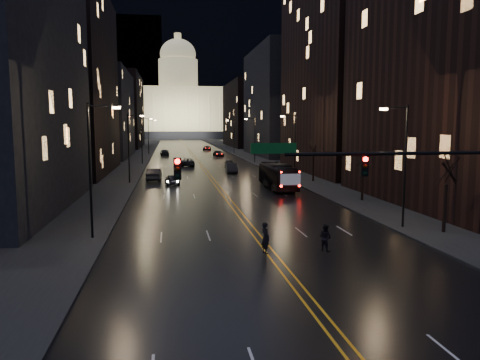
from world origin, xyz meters
name	(u,v)px	position (x,y,z in m)	size (l,w,h in m)	color
ground	(293,281)	(0.00, 0.00, 0.00)	(900.00, 900.00, 0.00)	black
road	(187,148)	(0.00, 130.00, 0.01)	(20.00, 320.00, 0.02)	black
sidewalk_left	(143,148)	(-14.00, 130.00, 0.08)	(8.00, 320.00, 0.16)	black
sidewalk_right	(231,148)	(14.00, 130.00, 0.08)	(8.00, 320.00, 0.16)	black
center_line	(187,148)	(0.00, 130.00, 0.03)	(0.62, 320.00, 0.01)	orange
building_left_mid	(67,82)	(-21.00, 54.00, 14.00)	(12.00, 30.00, 28.00)	black
building_left_far	(103,114)	(-21.00, 92.00, 10.00)	(12.00, 34.00, 20.00)	black
building_left_dist	(123,111)	(-21.00, 140.00, 12.00)	(12.00, 40.00, 24.00)	black
building_right_near	(455,78)	(21.00, 20.00, 12.00)	(12.00, 26.00, 24.00)	black
building_right_tall	(341,51)	(21.00, 50.00, 19.00)	(12.00, 30.00, 38.00)	black
building_right_mid	(279,103)	(21.00, 92.00, 13.00)	(12.00, 34.00, 26.00)	black
building_right_dist	(247,115)	(21.00, 140.00, 11.00)	(12.00, 40.00, 22.00)	black
mountain_ridge	(222,56)	(40.00, 380.00, 65.00)	(520.00, 60.00, 130.00)	black
capitol	(179,108)	(0.00, 250.00, 17.15)	(90.00, 50.00, 58.50)	black
traffic_signal	(410,175)	(5.91, 0.00, 5.10)	(17.29, 0.45, 7.00)	black
streetlamp_right_near	(403,160)	(10.81, 10.00, 5.08)	(2.13, 0.25, 9.00)	black
streetlamp_left_near	(93,164)	(-10.81, 10.00, 5.08)	(2.13, 0.25, 9.00)	black
streetlamp_right_mid	(294,143)	(10.81, 40.00, 5.08)	(2.13, 0.25, 9.00)	black
streetlamp_left_mid	(130,144)	(-10.81, 40.00, 5.08)	(2.13, 0.25, 9.00)	black
streetlamp_right_far	(254,137)	(10.81, 70.00, 5.08)	(2.13, 0.25, 9.00)	black
streetlamp_left_far	(143,138)	(-10.81, 70.00, 5.08)	(2.13, 0.25, 9.00)	black
streetlamp_right_dist	(233,134)	(10.81, 100.00, 5.08)	(2.13, 0.25, 9.00)	black
streetlamp_left_dist	(149,135)	(-10.81, 100.00, 5.08)	(2.13, 0.25, 9.00)	black
tree_right_near	(447,170)	(13.00, 8.00, 4.53)	(2.40, 2.40, 6.65)	black
tree_right_mid	(363,156)	(13.00, 22.00, 4.53)	(2.40, 2.40, 6.65)	black
tree_right_far	(314,148)	(13.00, 38.00, 4.53)	(2.40, 2.40, 6.65)	black
bus	(278,176)	(6.87, 32.56, 1.50)	(2.52, 10.78, 3.00)	black
oncoming_car_a	(172,180)	(-5.51, 37.88, 0.70)	(1.65, 4.10, 1.40)	black
oncoming_car_b	(154,174)	(-7.95, 42.85, 0.85)	(1.81, 5.19, 1.71)	black
oncoming_car_c	(188,162)	(-2.50, 64.75, 0.74)	(2.45, 5.31, 1.48)	black
oncoming_car_d	(165,153)	(-6.99, 95.56, 0.74)	(2.09, 5.13, 1.49)	black
receding_car_a	(232,168)	(3.80, 50.96, 0.79)	(1.67, 4.78, 1.58)	black
receding_car_b	(229,163)	(4.78, 61.69, 0.69)	(1.63, 4.04, 1.38)	black
receding_car_c	(218,154)	(5.81, 90.14, 0.69)	(1.92, 4.72, 1.37)	black
receding_car_d	(207,148)	(5.29, 117.56, 0.69)	(2.29, 4.97, 1.38)	black
pedestrian_a	(265,238)	(-0.33, 5.00, 0.95)	(0.69, 0.45, 1.90)	black
pedestrian_b	(325,238)	(3.36, 5.00, 0.83)	(0.81, 0.44, 1.66)	black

